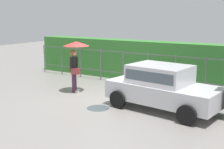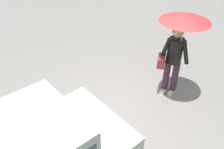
% 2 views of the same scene
% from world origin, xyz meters
% --- Properties ---
extents(ground_plane, '(40.00, 40.00, 0.00)m').
position_xyz_m(ground_plane, '(0.00, 0.00, 0.00)').
color(ground_plane, gray).
extents(pedestrian, '(1.04, 1.04, 2.06)m').
position_xyz_m(pedestrian, '(-1.39, 0.14, 1.53)').
color(pedestrian, '#47283D').
rests_on(pedestrian, ground).
extents(puddle_near, '(0.77, 0.77, 0.00)m').
position_xyz_m(puddle_near, '(0.65, -1.20, 0.00)').
color(puddle_near, '#4C545B').
rests_on(puddle_near, ground).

